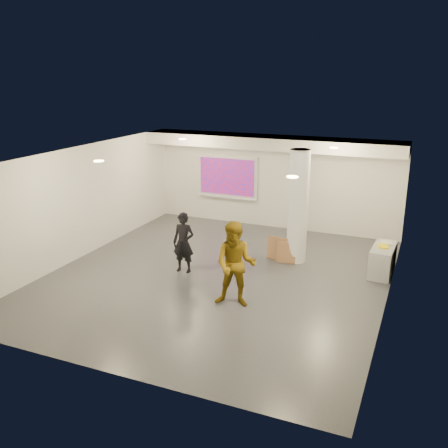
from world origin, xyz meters
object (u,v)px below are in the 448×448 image
at_px(credenza, 383,260).
at_px(man, 236,265).
at_px(woman, 184,243).
at_px(column, 298,207).
at_px(projection_screen, 227,177).

height_order(credenza, man, man).
xyz_separation_m(woman, man, (1.90, -1.26, 0.17)).
height_order(column, man, column).
distance_m(credenza, woman, 5.00).
xyz_separation_m(column, projection_screen, (-3.10, 2.65, 0.03)).
relative_size(credenza, woman, 0.80).
bearing_deg(credenza, woman, -156.22).
bearing_deg(man, woman, 135.93).
distance_m(projection_screen, woman, 4.59).
xyz_separation_m(projection_screen, credenza, (5.32, -2.67, -1.17)).
height_order(projection_screen, man, projection_screen).
xyz_separation_m(column, woman, (-2.42, -1.82, -0.73)).
bearing_deg(man, projection_screen, 103.65).
bearing_deg(projection_screen, woman, -81.39).
height_order(projection_screen, woman, projection_screen).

